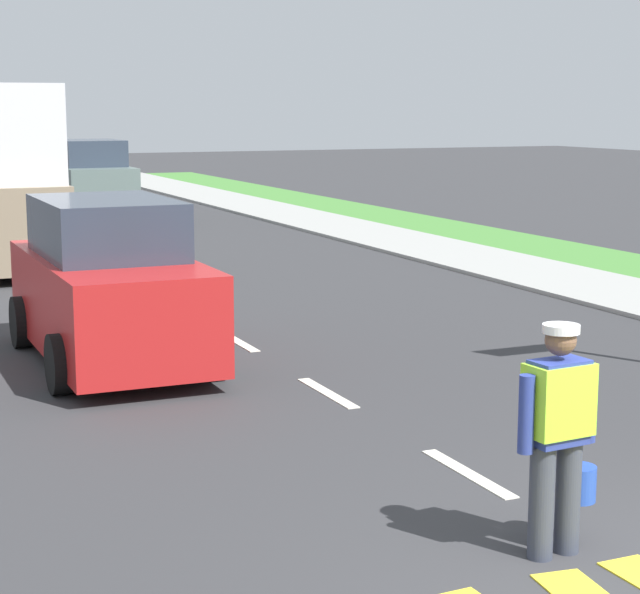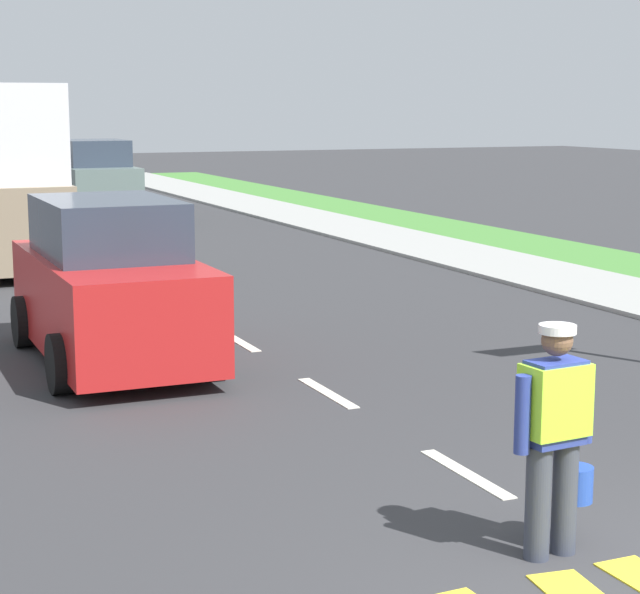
{
  "view_description": "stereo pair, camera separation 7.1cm",
  "coord_description": "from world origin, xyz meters",
  "px_view_note": "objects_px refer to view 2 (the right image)",
  "views": [
    {
      "loc": [
        -4.9,
        -5.32,
        3.15
      ],
      "look_at": [
        -0.11,
        5.66,
        1.1
      ],
      "focal_mm": 62.87,
      "sensor_mm": 36.0,
      "label": 1
    },
    {
      "loc": [
        -4.83,
        -5.35,
        3.15
      ],
      "look_at": [
        -0.11,
        5.66,
        1.1
      ],
      "focal_mm": 62.87,
      "sensor_mm": 36.0,
      "label": 2
    }
  ],
  "objects_px": {
    "delivery_truck": "(5,188)",
    "car_oncoming_lead": "(110,287)",
    "car_outgoing_far": "(95,184)",
    "road_worker": "(556,428)"
  },
  "relations": [
    {
      "from": "car_oncoming_lead",
      "to": "car_outgoing_far",
      "type": "relative_size",
      "value": 1.11
    },
    {
      "from": "delivery_truck",
      "to": "car_oncoming_lead",
      "type": "distance_m",
      "value": 8.42
    },
    {
      "from": "delivery_truck",
      "to": "car_outgoing_far",
      "type": "height_order",
      "value": "delivery_truck"
    },
    {
      "from": "car_oncoming_lead",
      "to": "car_outgoing_far",
      "type": "bearing_deg",
      "value": 78.59
    },
    {
      "from": "road_worker",
      "to": "delivery_truck",
      "type": "distance_m",
      "value": 15.77
    },
    {
      "from": "car_oncoming_lead",
      "to": "car_outgoing_far",
      "type": "distance_m",
      "value": 17.23
    },
    {
      "from": "car_outgoing_far",
      "to": "car_oncoming_lead",
      "type": "bearing_deg",
      "value": -101.41
    },
    {
      "from": "delivery_truck",
      "to": "car_oncoming_lead",
      "type": "relative_size",
      "value": 1.07
    },
    {
      "from": "delivery_truck",
      "to": "car_outgoing_far",
      "type": "distance_m",
      "value": 9.2
    },
    {
      "from": "car_oncoming_lead",
      "to": "car_outgoing_far",
      "type": "xyz_separation_m",
      "value": [
        3.41,
        16.89,
        0.1
      ]
    }
  ]
}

